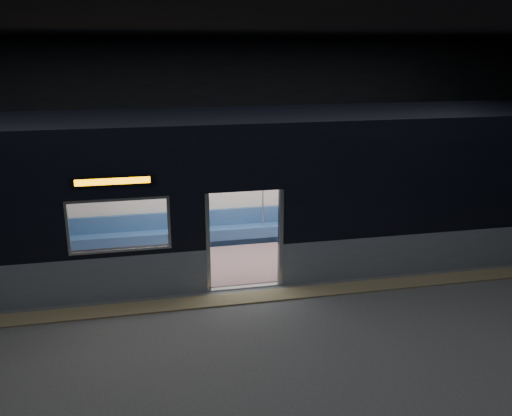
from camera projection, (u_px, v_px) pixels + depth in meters
name	position (u px, v px, depth m)	size (l,w,h in m)	color
station_floor	(256.00, 311.00, 10.10)	(24.00, 14.00, 0.01)	#47494C
station_envelope	(256.00, 114.00, 9.03)	(24.00, 14.00, 5.00)	black
tactile_strip	(250.00, 297.00, 10.61)	(22.80, 0.50, 0.03)	#8C7F59
metro_car	(232.00, 183.00, 11.94)	(18.00, 3.04, 3.35)	gray
passenger	(299.00, 210.00, 13.55)	(0.42, 0.71, 1.38)	black
handbag	(303.00, 217.00, 13.39)	(0.29, 0.25, 0.14)	black
transit_map	(372.00, 176.00, 14.05)	(1.03, 0.03, 0.67)	white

